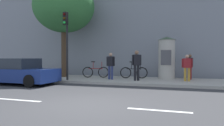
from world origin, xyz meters
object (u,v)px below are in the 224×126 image
object	(u,v)px
traffic_light	(66,34)
street_tree	(64,7)
pedestrian_in_light_jacket	(137,63)
bicycle_leaning	(96,72)
poster_column	(167,58)
pedestrian_tallest	(189,65)
pedestrian_in_dark_shirt	(111,64)
bicycle_upright	(134,72)
parked_car_silver	(16,72)
pedestrian_with_backpack	(187,66)

from	to	relation	value
traffic_light	street_tree	world-z (taller)	street_tree
street_tree	pedestrian_in_light_jacket	xyz separation A→B (m)	(5.34, -0.98, -3.82)
bicycle_leaning	traffic_light	bearing A→B (deg)	-114.73
poster_column	bicycle_leaning	distance (m)	4.71
pedestrian_tallest	pedestrian_in_dark_shirt	size ratio (longest dim) A/B	0.95
pedestrian_tallest	street_tree	bearing A→B (deg)	-175.95
pedestrian_in_light_jacket	bicycle_leaning	xyz separation A→B (m)	(-3.01, 1.04, -0.65)
traffic_light	poster_column	bearing A→B (deg)	25.07
bicycle_upright	parked_car_silver	bearing A→B (deg)	-145.60
parked_car_silver	poster_column	bearing A→B (deg)	27.72
pedestrian_tallest	parked_car_silver	xyz separation A→B (m)	(-9.20, -4.17, -0.36)
pedestrian_tallest	pedestrian_with_backpack	bearing A→B (deg)	-98.29
pedestrian_tallest	bicycle_leaning	bearing A→B (deg)	-174.94
traffic_light	pedestrian_in_light_jacket	world-z (taller)	traffic_light
bicycle_leaning	parked_car_silver	size ratio (longest dim) A/B	0.37
pedestrian_in_light_jacket	bicycle_upright	size ratio (longest dim) A/B	1.01
pedestrian_tallest	parked_car_silver	bearing A→B (deg)	-155.60
pedestrian_with_backpack	street_tree	bearing A→B (deg)	177.08
street_tree	pedestrian_tallest	xyz separation A→B (m)	(8.27, 0.59, -3.95)
poster_column	bicycle_leaning	size ratio (longest dim) A/B	1.53
pedestrian_tallest	pedestrian_with_backpack	distance (m)	1.01
pedestrian_in_light_jacket	pedestrian_tallest	distance (m)	3.32
street_tree	pedestrian_in_light_jacket	world-z (taller)	street_tree
bicycle_upright	parked_car_silver	xyz separation A→B (m)	(-5.80, -3.97, 0.16)
poster_column	pedestrian_with_backpack	xyz separation A→B (m)	(1.20, -0.95, -0.47)
poster_column	street_tree	distance (m)	7.79
poster_column	bicycle_upright	world-z (taller)	poster_column
pedestrian_in_light_jacket	bicycle_leaning	size ratio (longest dim) A/B	1.02
street_tree	bicycle_upright	bearing A→B (deg)	4.54
pedestrian_in_dark_shirt	bicycle_leaning	bearing A→B (deg)	148.17
bicycle_leaning	bicycle_upright	world-z (taller)	same
pedestrian_tallest	pedestrian_in_dark_shirt	xyz separation A→B (m)	(-4.58, -1.36, 0.04)
pedestrian_in_dark_shirt	bicycle_upright	xyz separation A→B (m)	(1.19, 1.17, -0.56)
pedestrian_in_light_jacket	pedestrian_with_backpack	size ratio (longest dim) A/B	1.17
poster_column	parked_car_silver	bearing A→B (deg)	-152.28
parked_car_silver	bicycle_upright	bearing A→B (deg)	34.40
bicycle_upright	parked_car_silver	distance (m)	7.03
poster_column	street_tree	bearing A→B (deg)	-175.55
pedestrian_in_dark_shirt	pedestrian_with_backpack	size ratio (longest dim) A/B	1.09
pedestrian_in_light_jacket	bicycle_upright	xyz separation A→B (m)	(-0.47, 1.37, -0.65)
street_tree	parked_car_silver	world-z (taller)	street_tree
traffic_light	bicycle_upright	xyz separation A→B (m)	(3.52, 2.45, -2.32)
poster_column	parked_car_silver	xyz separation A→B (m)	(-7.85, -4.13, -0.79)
bicycle_upright	poster_column	bearing A→B (deg)	4.23
pedestrian_tallest	parked_car_silver	world-z (taller)	pedestrian_tallest
street_tree	pedestrian_with_backpack	bearing A→B (deg)	-2.92
bicycle_leaning	parked_car_silver	bearing A→B (deg)	-131.84
traffic_light	pedestrian_in_light_jacket	xyz separation A→B (m)	(3.98, 1.08, -1.66)
bicycle_upright	street_tree	bearing A→B (deg)	-175.46
pedestrian_tallest	bicycle_upright	world-z (taller)	pedestrian_tallest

